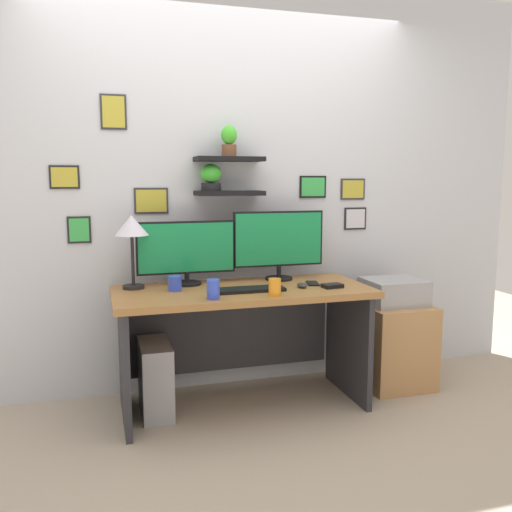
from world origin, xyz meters
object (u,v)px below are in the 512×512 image
Objects in this scene: monitor_left at (186,251)px; keyboard at (248,290)px; printer at (394,292)px; cell_phone at (313,283)px; computer_tower_left at (155,378)px; water_cup at (213,289)px; monitor_right at (279,242)px; desk_lamp at (132,230)px; coffee_mug at (175,283)px; computer_mouse at (302,285)px; scissors_tray at (332,286)px; desk at (240,320)px; pen_cup at (275,287)px; drawer_cabinet at (392,344)px.

monitor_left reaches higher than keyboard.
cell_phone is at bearing -172.53° from printer.
keyboard reaches higher than computer_tower_left.
monitor_left is 5.61× the size of water_cup.
keyboard is (-0.30, -0.31, -0.24)m from monitor_right.
coffee_mug is (0.23, -0.14, -0.31)m from desk_lamp.
monitor_right is at bearing 14.07° from coffee_mug.
coffee_mug is 0.33m from water_cup.
computer_mouse is at bearing -167.12° from printer.
monitor_right is at bearing 46.25° from keyboard.
keyboard is 0.99× the size of desk_lamp.
computer_mouse is (0.05, -0.30, -0.23)m from monitor_right.
scissors_tray is 0.28× the size of computer_tower_left.
desk is 14.05× the size of water_cup.
monitor_right is 1.37× the size of desk_lamp.
monitor_left is at bearing 155.30° from computer_mouse.
printer is at bearing 1.66° from coffee_mug.
printer is at bearing 0.92° from computer_tower_left.
cell_phone is (0.15, -0.22, -0.24)m from monitor_right.
coffee_mug reaches higher than cell_phone.
cell_phone is 0.43m from pen_cup.
printer is (1.32, 0.33, -0.16)m from water_cup.
computer_mouse is 0.76m from printer.
desk_lamp is at bearing 156.57° from keyboard.
desk is 0.55m from monitor_left.
coffee_mug is 0.95m from scissors_tray.
cell_phone is 0.79m from drawer_cabinet.
desk_lamp is 0.41m from coffee_mug.
drawer_cabinet is at bearing 12.88° from computer_mouse.
water_cup reaches higher than desk.
coffee_mug is (-0.71, -0.18, -0.20)m from monitor_right.
pen_cup is (0.42, -0.48, -0.16)m from monitor_left.
computer_mouse is 0.61m from water_cup.
monitor_right is 5.06× the size of scissors_tray.
water_cup is at bearing -45.07° from computer_tower_left.
cell_phone is at bearing -9.47° from desk_lamp.
computer_tower_left is (-0.54, 0.15, -0.54)m from keyboard.
cell_phone is 0.16m from scissors_tray.
water_cup is at bearing -146.92° from cell_phone.
monitor_right is 5.52× the size of water_cup.
drawer_cabinet is 1.62m from computer_tower_left.
pen_cup is at bearing -160.44° from printer.
desk is 2.55× the size of monitor_right.
drawer_cabinet is at bearing 1.66° from coffee_mug.
drawer_cabinet is at bearing 9.32° from keyboard.
drawer_cabinet is (1.09, 0.03, -0.26)m from desk.
keyboard is 3.14× the size of cell_phone.
drawer_cabinet is at bearing 13.87° from water_cup.
monitor_left is at bearing 174.48° from drawer_cabinet.
monitor_left is 1.02× the size of monitor_right.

